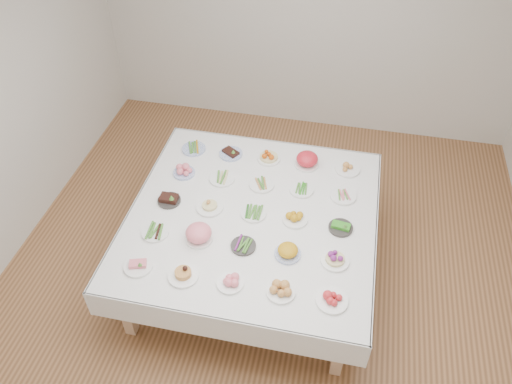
% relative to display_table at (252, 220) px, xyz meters
% --- Properties ---
extents(room_envelope, '(5.02, 5.02, 2.81)m').
position_rel_display_table_xyz_m(room_envelope, '(0.15, 0.03, 1.15)').
color(room_envelope, '#9C6A41').
rests_on(room_envelope, ground).
extents(display_table, '(2.14, 2.14, 0.75)m').
position_rel_display_table_xyz_m(display_table, '(0.00, 0.00, 0.00)').
color(display_table, white).
rests_on(display_table, ground).
extents(dish_0, '(0.23, 0.23, 0.09)m').
position_rel_display_table_xyz_m(dish_0, '(-0.75, -0.74, 0.10)').
color(dish_0, white).
rests_on(dish_0, display_table).
extents(dish_1, '(0.24, 0.24, 0.12)m').
position_rel_display_table_xyz_m(dish_1, '(-0.38, -0.76, 0.12)').
color(dish_1, white).
rests_on(dish_1, display_table).
extents(dish_2, '(0.20, 0.20, 0.09)m').
position_rel_display_table_xyz_m(dish_2, '(-0.01, -0.75, 0.10)').
color(dish_2, white).
rests_on(dish_2, display_table).
extents(dish_3, '(0.22, 0.22, 0.10)m').
position_rel_display_table_xyz_m(dish_3, '(0.38, -0.75, 0.11)').
color(dish_3, white).
rests_on(dish_3, display_table).
extents(dish_4, '(0.24, 0.24, 0.10)m').
position_rel_display_table_xyz_m(dish_4, '(0.76, -0.75, 0.11)').
color(dish_4, white).
rests_on(dish_4, display_table).
extents(dish_5, '(0.23, 0.23, 0.06)m').
position_rel_display_table_xyz_m(dish_5, '(-0.75, -0.38, 0.09)').
color(dish_5, white).
rests_on(dish_5, display_table).
extents(dish_6, '(0.27, 0.27, 0.15)m').
position_rel_display_table_xyz_m(dish_6, '(-0.37, -0.37, 0.14)').
color(dish_6, white).
rests_on(dish_6, display_table).
extents(dish_7, '(0.20, 0.20, 0.05)m').
position_rel_display_table_xyz_m(dish_7, '(0.01, -0.37, 0.09)').
color(dish_7, '#2E2B29').
rests_on(dish_7, display_table).
extents(dish_8, '(0.21, 0.21, 0.11)m').
position_rel_display_table_xyz_m(dish_8, '(0.37, -0.38, 0.12)').
color(dish_8, '#4C66B2').
rests_on(dish_8, display_table).
extents(dish_9, '(0.24, 0.24, 0.13)m').
position_rel_display_table_xyz_m(dish_9, '(0.75, -0.37, 0.13)').
color(dish_9, white).
rests_on(dish_9, display_table).
extents(dish_10, '(0.20, 0.20, 0.10)m').
position_rel_display_table_xyz_m(dish_10, '(-0.76, 0.00, 0.11)').
color(dish_10, '#2E2B29').
rests_on(dish_10, display_table).
extents(dish_11, '(0.24, 0.24, 0.11)m').
position_rel_display_table_xyz_m(dish_11, '(-0.38, -0.00, 0.11)').
color(dish_11, white).
rests_on(dish_11, display_table).
extents(dish_12, '(0.22, 0.22, 0.05)m').
position_rel_display_table_xyz_m(dish_12, '(0.01, 0.00, 0.09)').
color(dish_12, white).
rests_on(dish_12, display_table).
extents(dish_13, '(0.21, 0.21, 0.09)m').
position_rel_display_table_xyz_m(dish_13, '(0.37, 0.01, 0.10)').
color(dish_13, white).
rests_on(dish_13, display_table).
extents(dish_14, '(0.20, 0.20, 0.08)m').
position_rel_display_table_xyz_m(dish_14, '(0.76, -0.01, 0.10)').
color(dish_14, '#2E2B29').
rests_on(dish_14, display_table).
extents(dish_15, '(0.20, 0.20, 0.10)m').
position_rel_display_table_xyz_m(dish_15, '(-0.75, 0.39, 0.11)').
color(dish_15, '#4C66B2').
rests_on(dish_15, display_table).
extents(dish_16, '(0.23, 0.23, 0.06)m').
position_rel_display_table_xyz_m(dish_16, '(-0.37, 0.38, 0.09)').
color(dish_16, white).
rests_on(dish_16, display_table).
extents(dish_17, '(0.22, 0.22, 0.05)m').
position_rel_display_table_xyz_m(dish_17, '(0.00, 0.38, 0.09)').
color(dish_17, white).
rests_on(dish_17, display_table).
extents(dish_18, '(0.22, 0.22, 0.05)m').
position_rel_display_table_xyz_m(dish_18, '(0.37, 0.38, 0.09)').
color(dish_18, white).
rests_on(dish_18, display_table).
extents(dish_19, '(0.23, 0.23, 0.05)m').
position_rel_display_table_xyz_m(dish_19, '(0.75, 0.38, 0.09)').
color(dish_19, white).
rests_on(dish_19, display_table).
extents(dish_20, '(0.24, 0.23, 0.06)m').
position_rel_display_table_xyz_m(dish_20, '(-0.76, 0.75, 0.09)').
color(dish_20, '#4C66B2').
rests_on(dish_20, display_table).
extents(dish_21, '(0.22, 0.22, 0.09)m').
position_rel_display_table_xyz_m(dish_21, '(-0.38, 0.75, 0.10)').
color(dish_21, '#4C66B2').
rests_on(dish_21, display_table).
extents(dish_22, '(0.22, 0.22, 0.13)m').
position_rel_display_table_xyz_m(dish_22, '(-0.00, 0.76, 0.13)').
color(dish_22, white).
rests_on(dish_22, display_table).
extents(dish_23, '(0.23, 0.23, 0.15)m').
position_rel_display_table_xyz_m(dish_23, '(0.37, 0.75, 0.14)').
color(dish_23, white).
rests_on(dish_23, display_table).
extents(dish_24, '(0.23, 0.23, 0.09)m').
position_rel_display_table_xyz_m(dish_24, '(0.76, 0.76, 0.10)').
color(dish_24, white).
rests_on(dish_24, display_table).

